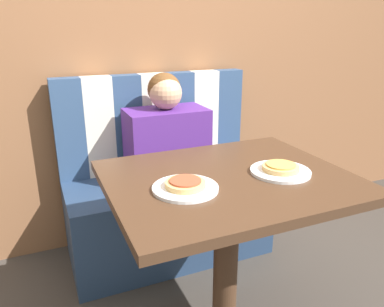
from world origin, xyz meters
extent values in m
cube|color=brown|center=(0.00, 1.01, 1.30)|extent=(7.00, 0.05, 2.60)
cube|color=navy|center=(0.00, 0.69, 0.23)|extent=(1.11, 0.52, 0.47)
cube|color=navy|center=(-0.48, 0.91, 0.75)|extent=(0.16, 0.09, 0.56)
cube|color=beige|center=(-0.32, 0.91, 0.75)|extent=(0.16, 0.09, 0.56)
cube|color=navy|center=(-0.16, 0.91, 0.75)|extent=(0.16, 0.09, 0.56)
cube|color=beige|center=(0.00, 0.91, 0.75)|extent=(0.16, 0.09, 0.56)
cube|color=navy|center=(0.16, 0.91, 0.75)|extent=(0.16, 0.09, 0.56)
cube|color=beige|center=(0.32, 0.91, 0.75)|extent=(0.16, 0.09, 0.56)
cube|color=navy|center=(0.48, 0.91, 0.75)|extent=(0.16, 0.09, 0.56)
cube|color=#422B1C|center=(0.00, 0.00, 0.73)|extent=(0.90, 0.74, 0.03)
cylinder|color=#422B1C|center=(0.00, 0.00, 0.36)|extent=(0.10, 0.10, 0.71)
cube|color=#4C237A|center=(0.00, 0.69, 0.66)|extent=(0.43, 0.25, 0.39)
sphere|color=tan|center=(0.00, 0.69, 0.95)|extent=(0.17, 0.17, 0.17)
sphere|color=brown|center=(0.00, 0.72, 0.96)|extent=(0.17, 0.17, 0.17)
cylinder|color=white|center=(-0.20, -0.05, 0.75)|extent=(0.23, 0.23, 0.01)
cylinder|color=white|center=(0.20, -0.05, 0.75)|extent=(0.23, 0.23, 0.01)
cylinder|color=tan|center=(-0.20, -0.05, 0.77)|extent=(0.14, 0.14, 0.02)
cylinder|color=#AD472D|center=(-0.20, -0.05, 0.78)|extent=(0.11, 0.11, 0.01)
cylinder|color=tan|center=(0.20, -0.05, 0.77)|extent=(0.14, 0.14, 0.02)
cylinder|color=gold|center=(0.20, -0.05, 0.78)|extent=(0.11, 0.11, 0.01)
camera|label=1|loc=(-0.64, -1.14, 1.28)|focal=35.00mm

